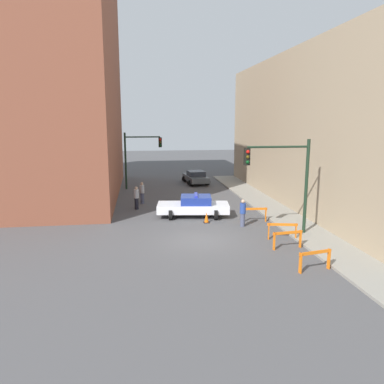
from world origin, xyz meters
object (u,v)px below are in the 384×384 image
object	(u,v)px
police_car	(194,206)
barrier_corner	(255,212)
traffic_light_far	(137,152)
barrier_front	(315,257)
barrier_mid	(288,237)
traffic_cone	(206,218)
pedestrian_sidewalk	(243,213)
barrier_back	(282,228)
traffic_light_near	(287,173)
parked_car_near	(196,177)
pedestrian_crossing	(136,197)
pedestrian_corner	(142,193)

from	to	relation	value
police_car	barrier_corner	size ratio (longest dim) A/B	3.07
traffic_light_far	barrier_front	distance (m)	22.07
barrier_mid	traffic_cone	bearing A→B (deg)	120.51
pedestrian_sidewalk	barrier_back	bearing A→B (deg)	15.49
traffic_light_far	barrier_corner	distance (m)	14.83
traffic_light_near	parked_car_near	bearing A→B (deg)	97.37
traffic_light_far	pedestrian_crossing	size ratio (longest dim) A/B	3.13
traffic_light_near	barrier_mid	size ratio (longest dim) A/B	3.26
barrier_back	parked_car_near	bearing A→B (deg)	95.97
traffic_light_far	pedestrian_corner	bearing A→B (deg)	-87.28
parked_car_near	barrier_back	distance (m)	18.52
traffic_cone	traffic_light_far	bearing A→B (deg)	108.81
barrier_front	barrier_back	xyz separation A→B (m)	(0.23, 4.29, 0.00)
barrier_front	traffic_cone	size ratio (longest dim) A/B	2.41
traffic_light_near	traffic_cone	bearing A→B (deg)	140.07
traffic_light_near	barrier_corner	size ratio (longest dim) A/B	3.25
police_car	barrier_mid	world-z (taller)	police_car
parked_car_near	barrier_corner	size ratio (longest dim) A/B	2.78
traffic_light_far	barrier_corner	world-z (taller)	traffic_light_far
barrier_mid	traffic_light_far	bearing A→B (deg)	112.54
pedestrian_corner	pedestrian_sidewalk	distance (m)	9.33
pedestrian_sidewalk	barrier_mid	size ratio (longest dim) A/B	1.04
pedestrian_corner	barrier_mid	size ratio (longest dim) A/B	1.04
pedestrian_corner	traffic_cone	distance (m)	7.24
traffic_light_near	barrier_mid	world-z (taller)	traffic_light_near
police_car	pedestrian_sidewalk	distance (m)	3.77
pedestrian_crossing	barrier_front	distance (m)	14.53
traffic_light_near	police_car	world-z (taller)	traffic_light_near
parked_car_near	barrier_mid	distance (m)	19.94
traffic_light_near	pedestrian_crossing	bearing A→B (deg)	137.66
traffic_light_far	pedestrian_sidewalk	bearing A→B (deg)	-65.32
barrier_mid	traffic_light_near	bearing A→B (deg)	72.73
police_car	barrier_mid	distance (m)	7.86
barrier_back	barrier_corner	bearing A→B (deg)	96.01
pedestrian_crossing	traffic_cone	bearing A→B (deg)	-179.08
traffic_light_near	traffic_light_far	size ratio (longest dim) A/B	1.00
barrier_front	traffic_cone	distance (m)	8.78
traffic_light_near	pedestrian_corner	size ratio (longest dim) A/B	3.13
pedestrian_crossing	police_car	bearing A→B (deg)	-169.60
traffic_light_far	pedestrian_corner	distance (m)	6.86
police_car	traffic_cone	world-z (taller)	police_car
barrier_corner	pedestrian_corner	bearing A→B (deg)	138.12
traffic_light_far	pedestrian_corner	size ratio (longest dim) A/B	3.13
traffic_cone	barrier_mid	bearing A→B (deg)	-59.49
pedestrian_sidewalk	parked_car_near	bearing A→B (deg)	169.71
traffic_light_near	traffic_cone	size ratio (longest dim) A/B	7.93
traffic_light_far	barrier_mid	distance (m)	19.41
traffic_light_far	barrier_back	world-z (taller)	traffic_light_far
pedestrian_corner	traffic_cone	world-z (taller)	pedestrian_corner
traffic_light_far	traffic_light_near	bearing A→B (deg)	-62.77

